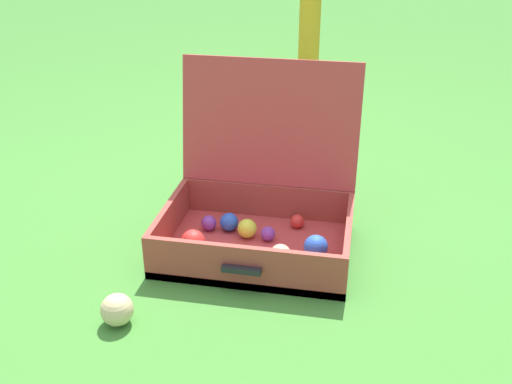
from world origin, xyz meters
name	(u,v)px	position (x,y,z in m)	size (l,w,h in m)	color
ground_plane	(230,246)	(0.00, 0.00, 0.00)	(16.00, 16.00, 0.00)	#3D7A2D
open_suitcase	(260,209)	(0.09, 0.04, 0.12)	(0.57, 0.51, 0.54)	#B23838
stray_ball_on_grass	(117,310)	(-0.20, -0.42, 0.04)	(0.08, 0.08, 0.08)	#D1B784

